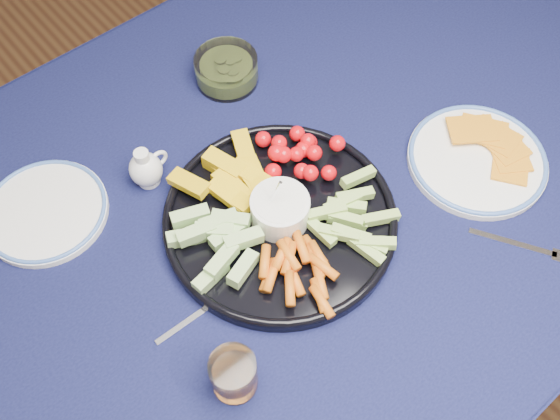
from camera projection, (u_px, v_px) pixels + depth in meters
dining_table at (290, 207)px, 1.17m from camera, size 1.67×1.07×0.75m
crudite_platter at (279, 217)px, 1.03m from camera, size 0.39×0.39×0.13m
creamer_pitcher at (146, 169)px, 1.07m from camera, size 0.07×0.06×0.08m
pickle_bowl at (227, 70)px, 1.20m from camera, size 0.12×0.12×0.06m
cheese_plate at (478, 158)px, 1.11m from camera, size 0.25×0.25×0.03m
juice_tumbler at (234, 375)px, 0.88m from camera, size 0.07×0.07×0.08m
fork_left at (205, 310)px, 0.96m from camera, size 0.15×0.02×0.00m
fork_right at (530, 248)px, 1.02m from camera, size 0.10×0.16×0.00m
side_plate_extra at (45, 211)px, 1.05m from camera, size 0.21×0.21×0.02m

